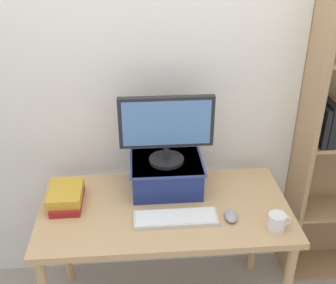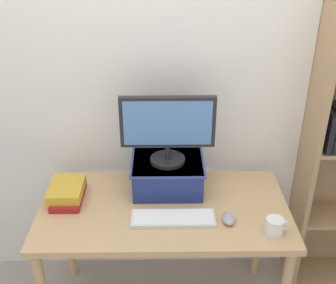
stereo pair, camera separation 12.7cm
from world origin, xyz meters
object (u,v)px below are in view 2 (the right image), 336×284
object	(u,v)px
keyboard	(173,219)
book_stack	(68,192)
riser_box	(168,174)
computer_monitor	(168,127)
computer_mouse	(229,219)
desk	(164,220)
coffee_mug	(275,226)

from	to	relation	value
keyboard	book_stack	distance (m)	0.60
riser_box	book_stack	distance (m)	0.56
keyboard	computer_monitor	bearing A→B (deg)	94.66
computer_mouse	book_stack	size ratio (longest dim) A/B	0.39
riser_box	book_stack	size ratio (longest dim) A/B	1.50
keyboard	book_stack	xyz separation A→B (m)	(-0.57, 0.19, 0.03)
desk	coffee_mug	world-z (taller)	coffee_mug
riser_box	coffee_mug	distance (m)	0.65
book_stack	computer_monitor	bearing A→B (deg)	10.67
riser_box	keyboard	xyz separation A→B (m)	(0.02, -0.30, -0.08)
coffee_mug	riser_box	bearing A→B (deg)	142.06
coffee_mug	keyboard	bearing A→B (deg)	167.95
computer_mouse	keyboard	bearing A→B (deg)	177.73
computer_monitor	computer_mouse	bearing A→B (deg)	-45.15
desk	computer_mouse	distance (m)	0.37
desk	computer_mouse	world-z (taller)	computer_mouse
riser_box	computer_monitor	world-z (taller)	computer_monitor
book_stack	coffee_mug	xyz separation A→B (m)	(1.06, -0.30, -0.00)
computer_mouse	desk	bearing A→B (deg)	158.60
riser_box	book_stack	world-z (taller)	riser_box
computer_monitor	coffee_mug	distance (m)	0.74
computer_mouse	riser_box	bearing A→B (deg)	134.72
coffee_mug	computer_mouse	bearing A→B (deg)	155.98
computer_mouse	coffee_mug	distance (m)	0.23
computer_mouse	coffee_mug	size ratio (longest dim) A/B	0.89
computer_monitor	keyboard	size ratio (longest dim) A/B	1.18
keyboard	desk	bearing A→B (deg)	111.76
desk	riser_box	bearing A→B (deg)	82.79
book_stack	coffee_mug	bearing A→B (deg)	-15.65
book_stack	computer_mouse	bearing A→B (deg)	-13.46
desk	riser_box	xyz separation A→B (m)	(0.02, 0.18, 0.18)
keyboard	coffee_mug	size ratio (longest dim) A/B	3.67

